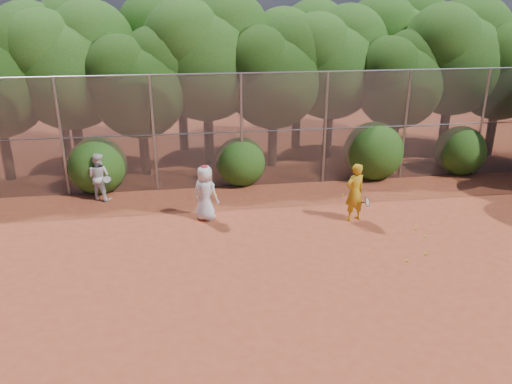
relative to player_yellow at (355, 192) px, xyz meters
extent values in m
plane|color=brown|center=(-2.00, -2.55, -0.90)|extent=(80.00, 80.00, 0.00)
cylinder|color=gray|center=(-9.00, 3.45, 1.10)|extent=(0.09, 0.09, 4.00)
cylinder|color=gray|center=(-6.00, 3.45, 1.10)|extent=(0.09, 0.09, 4.00)
cylinder|color=gray|center=(-3.00, 3.45, 1.10)|extent=(0.09, 0.09, 4.00)
cylinder|color=gray|center=(0.00, 3.45, 1.10)|extent=(0.09, 0.09, 4.00)
cylinder|color=gray|center=(3.00, 3.45, 1.10)|extent=(0.09, 0.09, 4.00)
cylinder|color=gray|center=(6.00, 3.45, 1.10)|extent=(0.09, 0.09, 4.00)
cylinder|color=gray|center=(-2.00, 3.45, 3.10)|extent=(20.00, 0.05, 0.05)
cylinder|color=gray|center=(-2.00, 3.45, 1.10)|extent=(20.00, 0.04, 0.04)
cube|color=slate|center=(-2.00, 3.45, 1.10)|extent=(20.00, 0.02, 4.00)
cylinder|color=black|center=(-11.50, 5.45, 0.29)|extent=(0.38, 0.38, 2.38)
sphere|color=black|center=(-10.74, 5.83, 3.58)|extent=(3.05, 3.05, 3.05)
cylinder|color=black|center=(-9.00, 5.95, 0.36)|extent=(0.38, 0.38, 2.52)
sphere|color=#1F4711|center=(-9.00, 5.95, 2.83)|extent=(4.03, 4.03, 4.03)
sphere|color=#1F4711|center=(-8.19, 6.35, 3.84)|extent=(3.23, 3.23, 3.23)
sphere|color=#1F4711|center=(-9.71, 5.64, 3.64)|extent=(3.02, 3.02, 3.02)
cylinder|color=black|center=(-6.50, 5.25, 0.19)|extent=(0.36, 0.36, 2.17)
sphere|color=black|center=(-6.50, 5.25, 2.31)|extent=(3.47, 3.47, 3.47)
sphere|color=black|center=(-5.81, 5.59, 3.18)|extent=(2.78, 2.78, 2.78)
sphere|color=black|center=(-7.11, 4.99, 3.01)|extent=(2.60, 2.60, 2.60)
cylinder|color=black|center=(-4.00, 6.25, 0.43)|extent=(0.39, 0.39, 2.66)
sphere|color=#1F4711|center=(-4.00, 6.25, 3.04)|extent=(4.26, 4.26, 4.26)
sphere|color=#1F4711|center=(-3.15, 6.67, 4.10)|extent=(3.40, 3.40, 3.40)
sphere|color=#1F4711|center=(-4.74, 5.93, 3.89)|extent=(3.19, 3.19, 3.19)
cylinder|color=black|center=(-1.50, 5.65, 0.24)|extent=(0.37, 0.37, 2.27)
sphere|color=black|center=(-1.50, 5.65, 2.47)|extent=(3.64, 3.64, 3.64)
sphere|color=black|center=(-0.77, 6.01, 3.38)|extent=(2.91, 2.91, 2.91)
sphere|color=black|center=(-2.14, 5.37, 3.20)|extent=(2.73, 2.73, 2.73)
cylinder|color=black|center=(1.00, 6.45, 0.33)|extent=(0.38, 0.38, 2.45)
sphere|color=#1F4711|center=(1.00, 6.45, 2.73)|extent=(3.92, 3.92, 3.92)
sphere|color=#1F4711|center=(1.78, 6.84, 3.71)|extent=(3.14, 3.14, 3.14)
sphere|color=#1F4711|center=(0.31, 6.15, 3.51)|extent=(2.94, 2.94, 2.94)
cylinder|color=black|center=(3.50, 5.45, 0.15)|extent=(0.36, 0.36, 2.10)
sphere|color=black|center=(3.50, 5.45, 2.21)|extent=(3.36, 3.36, 3.36)
sphere|color=black|center=(4.17, 5.78, 3.05)|extent=(2.69, 2.69, 2.69)
sphere|color=black|center=(2.91, 5.19, 2.88)|extent=(2.52, 2.52, 2.52)
cylinder|color=black|center=(6.00, 6.05, 0.40)|extent=(0.39, 0.39, 2.59)
sphere|color=#1F4711|center=(6.00, 6.05, 2.93)|extent=(4.14, 4.14, 4.14)
sphere|color=#1F4711|center=(6.83, 6.46, 3.97)|extent=(3.32, 3.32, 3.32)
sphere|color=#1F4711|center=(5.28, 5.73, 3.76)|extent=(3.11, 3.11, 3.11)
cylinder|color=black|center=(8.00, 5.75, 0.26)|extent=(0.37, 0.37, 2.31)
sphere|color=black|center=(8.00, 5.75, 2.52)|extent=(3.70, 3.70, 3.70)
sphere|color=black|center=(7.35, 5.47, 3.26)|extent=(2.77, 2.77, 2.77)
cylinder|color=black|center=(-10.00, 8.25, 0.41)|extent=(0.39, 0.39, 2.62)
sphere|color=#1F4711|center=(-10.00, 8.25, 2.99)|extent=(4.20, 4.20, 4.20)
sphere|color=#1F4711|center=(-9.16, 8.67, 4.04)|extent=(3.36, 3.36, 3.36)
sphere|color=#1F4711|center=(-10.73, 7.93, 3.83)|extent=(3.15, 3.15, 3.15)
cylinder|color=black|center=(-5.00, 8.45, 0.50)|extent=(0.40, 0.40, 2.80)
sphere|color=#1F4711|center=(-5.00, 8.45, 3.25)|extent=(4.48, 4.48, 4.48)
sphere|color=#1F4711|center=(-4.10, 8.89, 4.37)|extent=(3.58, 3.58, 3.58)
sphere|color=#1F4711|center=(-5.78, 8.11, 4.14)|extent=(3.36, 3.36, 3.36)
cylinder|color=black|center=(0.00, 8.05, 0.36)|extent=(0.38, 0.38, 2.52)
sphere|color=#1F4711|center=(0.00, 8.05, 2.83)|extent=(4.03, 4.03, 4.03)
sphere|color=#1F4711|center=(0.81, 8.45, 3.84)|extent=(3.23, 3.23, 3.23)
sphere|color=#1F4711|center=(-0.71, 7.74, 3.64)|extent=(3.02, 3.02, 3.02)
cylinder|color=black|center=(4.50, 8.65, 0.47)|extent=(0.40, 0.40, 2.73)
sphere|color=#1F4711|center=(4.50, 8.65, 3.14)|extent=(4.37, 4.37, 4.37)
sphere|color=#1F4711|center=(5.37, 9.08, 4.23)|extent=(3.49, 3.49, 3.49)
sphere|color=#1F4711|center=(3.74, 8.32, 4.02)|extent=(3.28, 3.28, 3.28)
sphere|color=#1F4711|center=(-8.00, 3.75, 0.10)|extent=(2.00, 2.00, 2.00)
sphere|color=#1F4711|center=(-3.00, 3.75, 0.00)|extent=(1.80, 1.80, 1.80)
sphere|color=#1F4711|center=(2.00, 3.75, 0.20)|extent=(2.20, 2.20, 2.20)
sphere|color=#1F4711|center=(5.50, 3.75, 0.05)|extent=(1.90, 1.90, 1.90)
imported|color=#C49217|center=(0.00, 0.00, 0.00)|extent=(0.76, 0.62, 1.80)
torus|color=black|center=(0.35, -0.20, -0.25)|extent=(0.30, 0.32, 0.29)
cylinder|color=black|center=(0.19, -0.07, -0.33)|extent=(0.23, 0.20, 0.13)
imported|color=white|center=(-4.43, 0.71, -0.04)|extent=(0.99, 0.93, 1.71)
ellipsoid|color=red|center=(-4.43, 0.71, 0.77)|extent=(0.22, 0.22, 0.13)
sphere|color=yellow|center=(-4.13, 0.51, -0.05)|extent=(0.07, 0.07, 0.07)
imported|color=silver|center=(-7.85, 2.85, -0.09)|extent=(0.97, 0.89, 1.61)
torus|color=black|center=(-7.55, 2.55, -0.10)|extent=(0.31, 0.25, 0.22)
cylinder|color=black|center=(-7.56, 2.69, -0.26)|extent=(0.04, 0.21, 0.23)
sphere|color=yellow|center=(1.64, -1.46, -0.86)|extent=(0.07, 0.07, 0.07)
sphere|color=yellow|center=(1.60, -0.97, -0.86)|extent=(0.07, 0.07, 0.07)
sphere|color=yellow|center=(0.54, -2.74, -0.86)|extent=(0.07, 0.07, 0.07)
sphere|color=yellow|center=(1.18, -2.46, -0.86)|extent=(0.07, 0.07, 0.07)
sphere|color=yellow|center=(0.31, 1.95, -0.86)|extent=(0.07, 0.07, 0.07)
camera|label=1|loc=(-4.95, -13.34, 5.42)|focal=35.00mm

